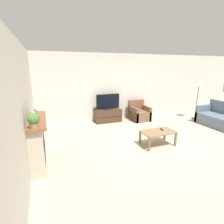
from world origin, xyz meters
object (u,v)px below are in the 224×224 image
(fireplace, at_px, (37,141))
(coffee_table, at_px, (158,133))
(tv_stand, at_px, (108,115))
(remote, at_px, (162,129))
(potted_plant, at_px, (34,120))
(floor_lamp, at_px, (199,85))
(armchair, at_px, (139,114))
(mantel_vase_left, at_px, (34,118))
(mantel_vase_centre_left, at_px, (35,115))
(tv, at_px, (108,102))
(mantel_clock, at_px, (35,114))

(fireplace, relative_size, coffee_table, 1.56)
(tv_stand, xyz_separation_m, remote, (0.73, -2.51, 0.16))
(remote, bearing_deg, tv_stand, 118.87)
(potted_plant, bearing_deg, floor_lamp, 18.36)
(armchair, bearing_deg, coffee_table, -107.67)
(mantel_vase_left, distance_m, potted_plant, 0.19)
(potted_plant, height_order, coffee_table, potted_plant)
(fireplace, height_order, armchair, fireplace)
(mantel_vase_centre_left, height_order, remote, mantel_vase_centre_left)
(fireplace, height_order, remote, fireplace)
(potted_plant, relative_size, remote, 1.91)
(mantel_vase_left, distance_m, coffee_table, 3.24)
(tv_stand, distance_m, remote, 2.62)
(mantel_vase_centre_left, distance_m, tv_stand, 3.69)
(mantel_vase_centre_left, xyz_separation_m, floor_lamp, (6.24, 1.55, 0.27))
(armchair, bearing_deg, mantel_vase_left, -146.14)
(mantel_vase_centre_left, height_order, coffee_table, mantel_vase_centre_left)
(tv, distance_m, armchair, 1.43)
(mantel_clock, height_order, tv_stand, mantel_clock)
(mantel_vase_centre_left, xyz_separation_m, mantel_clock, (0.00, 0.26, -0.04))
(tv, relative_size, remote, 6.21)
(tv, bearing_deg, mantel_vase_centre_left, -135.77)
(mantel_clock, xyz_separation_m, potted_plant, (-0.00, -0.78, 0.09))
(mantel_clock, relative_size, tv, 0.16)
(tv_stand, bearing_deg, coffee_table, -77.78)
(mantel_vase_left, relative_size, tv, 0.31)
(tv_stand, distance_m, armchair, 1.33)
(coffee_table, bearing_deg, fireplace, 176.42)
(mantel_vase_centre_left, bearing_deg, tv_stand, 44.25)
(fireplace, height_order, potted_plant, potted_plant)
(armchair, bearing_deg, potted_plant, -144.30)
(fireplace, height_order, coffee_table, fireplace)
(mantel_vase_centre_left, distance_m, floor_lamp, 6.43)
(mantel_vase_left, distance_m, mantel_vase_centre_left, 0.33)
(mantel_clock, relative_size, tv_stand, 0.14)
(coffee_table, bearing_deg, mantel_clock, 173.71)
(tv_stand, bearing_deg, remote, -73.74)
(mantel_vase_left, bearing_deg, fireplace, 92.15)
(tv, bearing_deg, remote, -73.73)
(tv_stand, relative_size, tv, 1.10)
(mantel_clock, xyz_separation_m, tv, (2.56, 2.24, -0.33))
(coffee_table, bearing_deg, armchair, 72.33)
(mantel_vase_left, bearing_deg, mantel_vase_centre_left, 90.00)
(mantel_vase_centre_left, relative_size, potted_plant, 0.83)
(potted_plant, xyz_separation_m, remote, (3.29, 0.50, -0.80))
(mantel_vase_centre_left, relative_size, tv, 0.26)
(tv, height_order, floor_lamp, floor_lamp)
(mantel_clock, height_order, remote, mantel_clock)
(remote, bearing_deg, mantel_clock, -172.15)
(mantel_clock, bearing_deg, mantel_vase_centre_left, -90.17)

